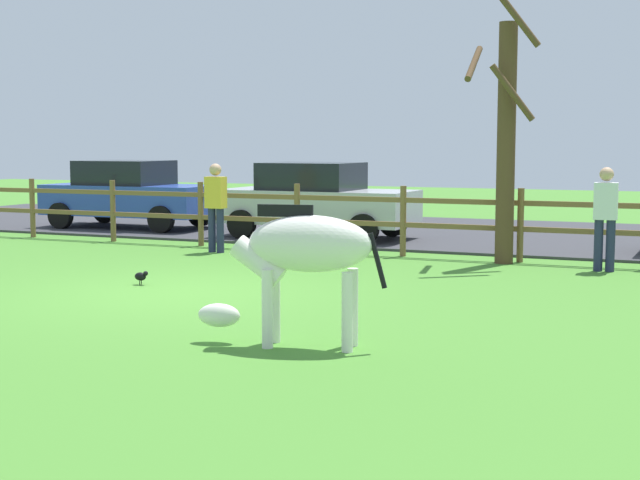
{
  "coord_description": "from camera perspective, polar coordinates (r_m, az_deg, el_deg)",
  "views": [
    {
      "loc": [
        6.62,
        -10.51,
        2.01
      ],
      "look_at": [
        1.68,
        0.85,
        0.7
      ],
      "focal_mm": 51.52,
      "sensor_mm": 36.0,
      "label": 1
    }
  ],
  "objects": [
    {
      "name": "zebra",
      "position": [
        9.02,
        -1.15,
        -0.88
      ],
      "size": [
        1.92,
        0.71,
        1.41
      ],
      "color": "white",
      "rests_on": "ground_plane"
    },
    {
      "name": "bare_tree",
      "position": [
        15.59,
        11.44,
        6.39
      ],
      "size": [
        1.25,
        1.17,
        4.6
      ],
      "color": "#513A23",
      "rests_on": "ground_plane"
    },
    {
      "name": "parking_asphalt",
      "position": [
        20.98,
        4.98,
        0.58
      ],
      "size": [
        28.0,
        7.4,
        0.05
      ],
      "primitive_type": "cube",
      "color": "#38383D",
      "rests_on": "ground_plane"
    },
    {
      "name": "ground_plane",
      "position": [
        12.58,
        -8.62,
        -3.23
      ],
      "size": [
        60.0,
        60.0,
        0.0
      ],
      "primitive_type": "plane",
      "color": "#47842D"
    },
    {
      "name": "parked_car_silver",
      "position": [
        19.09,
        -0.21,
        2.53
      ],
      "size": [
        4.02,
        1.92,
        1.56
      ],
      "color": "#B7BABF",
      "rests_on": "parking_asphalt"
    },
    {
      "name": "paddock_fence",
      "position": [
        17.15,
        -1.44,
        1.71
      ],
      "size": [
        20.94,
        0.11,
        1.26
      ],
      "color": "brown",
      "rests_on": "ground_plane"
    },
    {
      "name": "parked_car_blue",
      "position": [
        21.83,
        -11.76,
        2.84
      ],
      "size": [
        4.03,
        1.93,
        1.56
      ],
      "color": "#2D4CAD",
      "rests_on": "parking_asphalt"
    },
    {
      "name": "visitor_right_of_tree",
      "position": [
        15.04,
        17.31,
        1.55
      ],
      "size": [
        0.37,
        0.24,
        1.64
      ],
      "color": "#232847",
      "rests_on": "ground_plane"
    },
    {
      "name": "visitor_left_of_tree",
      "position": [
        16.98,
        -6.49,
        2.27
      ],
      "size": [
        0.37,
        0.24,
        1.64
      ],
      "color": "#232847",
      "rests_on": "ground_plane"
    },
    {
      "name": "crow_on_grass",
      "position": [
        13.32,
        -11.05,
        -2.22
      ],
      "size": [
        0.21,
        0.1,
        0.2
      ],
      "color": "black",
      "rests_on": "ground_plane"
    }
  ]
}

